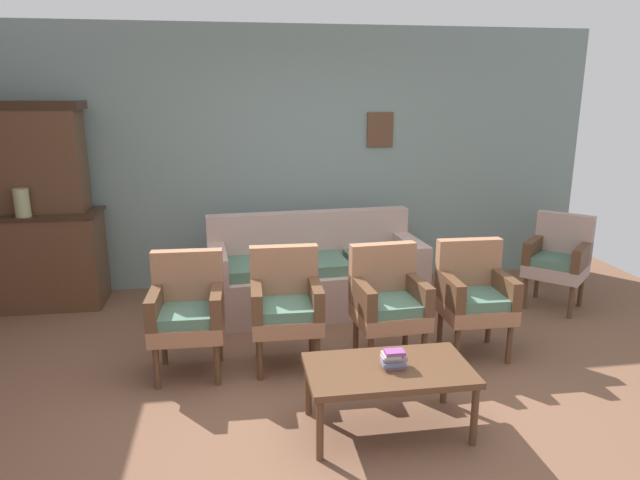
{
  "coord_description": "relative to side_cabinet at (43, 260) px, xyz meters",
  "views": [
    {
      "loc": [
        -0.67,
        -3.33,
        2.03
      ],
      "look_at": [
        0.03,
        1.13,
        0.85
      ],
      "focal_mm": 31.65,
      "sensor_mm": 36.0,
      "label": 1
    }
  ],
  "objects": [
    {
      "name": "wingback_chair_by_fireplace",
      "position": [
        4.91,
        -0.79,
        0.03
      ],
      "size": [
        0.71,
        0.71,
        0.9
      ],
      "color": "tan",
      "rests_on": "ground"
    },
    {
      "name": "coffee_table",
      "position": [
        2.74,
        -2.57,
        -0.09
      ],
      "size": [
        1.0,
        0.56,
        0.42
      ],
      "color": "brown",
      "rests_on": "ground"
    },
    {
      "name": "vase_on_cabinet",
      "position": [
        -0.06,
        -0.17,
        0.59
      ],
      "size": [
        0.14,
        0.14,
        0.26
      ],
      "primitive_type": "cylinder",
      "color": "tan",
      "rests_on": "side_cabinet"
    },
    {
      "name": "side_cabinet",
      "position": [
        0.0,
        0.0,
        0.0
      ],
      "size": [
        1.16,
        0.55,
        0.93
      ],
      "color": "brown",
      "rests_on": "ground"
    },
    {
      "name": "armchair_near_cabinet",
      "position": [
        1.48,
        -1.61,
        0.03
      ],
      "size": [
        0.53,
        0.5,
        0.9
      ],
      "color": "#9E6B4C",
      "rests_on": "ground"
    },
    {
      "name": "armchair_by_doorway",
      "position": [
        2.99,
        -1.65,
        0.03
      ],
      "size": [
        0.55,
        0.52,
        0.9
      ],
      "color": "#9E6B4C",
      "rests_on": "ground"
    },
    {
      "name": "wall_back_with_decor",
      "position": [
        2.52,
        0.38,
        0.88
      ],
      "size": [
        6.4,
        0.09,
        2.7
      ],
      "color": "gray",
      "rests_on": "ground"
    },
    {
      "name": "armchair_near_couch_end",
      "position": [
        3.7,
        -1.62,
        0.03
      ],
      "size": [
        0.53,
        0.5,
        0.9
      ],
      "color": "#9E6B4C",
      "rests_on": "ground"
    },
    {
      "name": "floor_vase_by_wall",
      "position": [
        5.37,
        -0.1,
        -0.1
      ],
      "size": [
        0.2,
        0.2,
        0.74
      ],
      "primitive_type": "cylinder",
      "color": "brown",
      "rests_on": "ground"
    },
    {
      "name": "ground_plane",
      "position": [
        2.52,
        -2.25,
        -0.47
      ],
      "size": [
        7.68,
        7.68,
        0.0
      ],
      "primitive_type": "plane",
      "color": "brown"
    },
    {
      "name": "book_stack_on_table",
      "position": [
        2.76,
        -2.58,
        0.01
      ],
      "size": [
        0.15,
        0.11,
        0.11
      ],
      "color": "#81566B",
      "rests_on": "coffee_table"
    },
    {
      "name": "armchair_row_middle",
      "position": [
        2.21,
        -1.6,
        0.03
      ],
      "size": [
        0.53,
        0.5,
        0.9
      ],
      "color": "#9E6B4C",
      "rests_on": "ground"
    },
    {
      "name": "cabinet_upper_hutch",
      "position": [
        0.0,
        0.08,
        0.98
      ],
      "size": [
        0.99,
        0.38,
        1.03
      ],
      "color": "brown",
      "rests_on": "side_cabinet"
    },
    {
      "name": "floral_couch",
      "position": [
        2.6,
        -0.48,
        -0.14
      ],
      "size": [
        2.05,
        0.93,
        0.9
      ],
      "color": "tan",
      "rests_on": "ground"
    }
  ]
}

